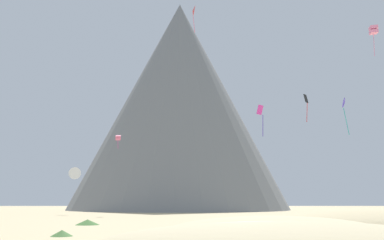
% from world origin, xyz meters
% --- Properties ---
extents(dune_foreground_left, '(20.03, 16.16, 2.94)m').
position_xyz_m(dune_foreground_left, '(3.39, 7.92, 0.00)').
color(dune_foreground_left, beige).
rests_on(dune_foreground_left, ground_plane).
extents(dune_foreground_right, '(23.25, 17.57, 3.44)m').
position_xyz_m(dune_foreground_right, '(14.91, 17.12, 0.00)').
color(dune_foreground_right, '#C6B284').
rests_on(dune_foreground_right, ground_plane).
extents(bush_mid_center, '(1.91, 1.91, 0.47)m').
position_xyz_m(bush_mid_center, '(-13.09, 6.68, 0.24)').
color(bush_mid_center, '#477238').
rests_on(bush_mid_center, ground_plane).
extents(bush_near_right, '(3.06, 3.06, 0.61)m').
position_xyz_m(bush_near_right, '(-14.80, 21.98, 0.31)').
color(bush_near_right, '#477238').
rests_on(bush_near_right, ground_plane).
extents(rock_massif, '(86.50, 86.50, 67.05)m').
position_xyz_m(rock_massif, '(-6.11, 102.88, 30.34)').
color(rock_massif, slate).
rests_on(rock_massif, ground_plane).
extents(kite_white_low, '(2.46, 1.06, 2.44)m').
position_xyz_m(kite_white_low, '(-26.51, 58.72, 8.10)').
color(kite_white_low, white).
extents(kite_rainbow_mid, '(1.08, 1.15, 2.70)m').
position_xyz_m(kite_rainbow_mid, '(-17.35, 54.84, 14.76)').
color(kite_rainbow_mid, '#E5668C').
extents(kite_indigo_mid, '(0.74, 1.59, 5.62)m').
position_xyz_m(kite_indigo_mid, '(19.48, 33.76, 16.73)').
color(kite_indigo_mid, '#5138B2').
extents(kite_pink_high, '(1.30, 1.28, 5.25)m').
position_xyz_m(kite_pink_high, '(26.35, 37.15, 29.74)').
color(kite_pink_high, pink).
extents(kite_magenta_low, '(0.94, 0.84, 3.91)m').
position_xyz_m(kite_magenta_low, '(5.29, 23.74, 13.14)').
color(kite_magenta_low, '#D1339E').
extents(kite_red_high, '(0.71, 1.86, 4.67)m').
position_xyz_m(kite_red_high, '(-2.77, 38.17, 33.45)').
color(kite_red_high, red).
extents(kite_black_mid, '(0.84, 0.88, 4.08)m').
position_xyz_m(kite_black_mid, '(13.28, 31.85, 16.60)').
color(kite_black_mid, black).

